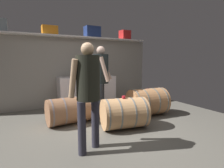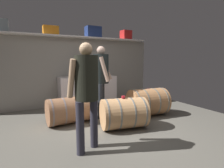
# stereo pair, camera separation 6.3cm
# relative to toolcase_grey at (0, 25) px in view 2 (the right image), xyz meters

# --- Properties ---
(ground_plane) EXTENTS (6.20, 8.25, 0.02)m
(ground_plane) POSITION_rel_toolcase_grey_xyz_m (1.74, -1.74, -2.14)
(ground_plane) COLOR #605D54
(back_wall_panel) EXTENTS (5.00, 0.10, 1.95)m
(back_wall_panel) POSITION_rel_toolcase_grey_xyz_m (1.74, 0.15, -1.16)
(back_wall_panel) COLOR gray
(back_wall_panel) RESTS_ON ground
(high_shelf_board) EXTENTS (4.60, 0.40, 0.03)m
(high_shelf_board) POSITION_rel_toolcase_grey_xyz_m (1.74, 0.00, -0.17)
(high_shelf_board) COLOR white
(high_shelf_board) RESTS_ON back_wall_panel
(toolcase_grey) EXTENTS (0.37, 0.21, 0.30)m
(toolcase_grey) POSITION_rel_toolcase_grey_xyz_m (0.00, 0.00, 0.00)
(toolcase_grey) COLOR gray
(toolcase_grey) RESTS_ON high_shelf_board
(toolcase_orange) EXTENTS (0.39, 0.25, 0.23)m
(toolcase_orange) POSITION_rel_toolcase_grey_xyz_m (1.14, 0.00, -0.03)
(toolcase_orange) COLOR orange
(toolcase_orange) RESTS_ON high_shelf_board
(toolcase_navy) EXTENTS (0.44, 0.31, 0.31)m
(toolcase_navy) POSITION_rel_toolcase_grey_xyz_m (2.32, 0.00, 0.01)
(toolcase_navy) COLOR navy
(toolcase_navy) RESTS_ON high_shelf_board
(toolcase_red) EXTENTS (0.31, 0.29, 0.28)m
(toolcase_red) POSITION_rel_toolcase_grey_xyz_m (3.44, 0.00, -0.01)
(toolcase_red) COLOR red
(toolcase_red) RESTS_ON high_shelf_board
(work_cabinet) EXTENTS (1.62, 0.53, 0.86)m
(work_cabinet) POSITION_rel_toolcase_grey_xyz_m (2.07, -0.17, -1.70)
(work_cabinet) COLOR white
(work_cabinet) RESTS_ON ground
(wine_bottle_dark) EXTENTS (0.07, 0.07, 0.28)m
(wine_bottle_dark) POSITION_rel_toolcase_grey_xyz_m (2.57, -0.23, -1.15)
(wine_bottle_dark) COLOR black
(wine_bottle_dark) RESTS_ON work_cabinet
(wine_bottle_green) EXTENTS (0.07, 0.07, 0.33)m
(wine_bottle_green) POSITION_rel_toolcase_grey_xyz_m (1.81, -0.23, -1.13)
(wine_bottle_green) COLOR #2F5033
(wine_bottle_green) RESTS_ON work_cabinet
(wine_bottle_amber) EXTENTS (0.08, 0.08, 0.30)m
(wine_bottle_amber) POSITION_rel_toolcase_grey_xyz_m (1.67, -0.27, -1.13)
(wine_bottle_amber) COLOR brown
(wine_bottle_amber) RESTS_ON work_cabinet
(wine_glass) EXTENTS (0.08, 0.08, 0.14)m
(wine_glass) POSITION_rel_toolcase_grey_xyz_m (1.67, -0.14, -1.18)
(wine_glass) COLOR white
(wine_glass) RESTS_ON work_cabinet
(wine_barrel_near) EXTENTS (0.95, 0.74, 0.60)m
(wine_barrel_near) POSITION_rel_toolcase_grey_xyz_m (2.13, -2.14, -1.83)
(wine_barrel_near) COLOR tan
(wine_barrel_near) RESTS_ON ground
(wine_barrel_far) EXTENTS (0.96, 0.61, 0.56)m
(wine_barrel_far) POSITION_rel_toolcase_grey_xyz_m (1.26, -1.38, -1.85)
(wine_barrel_far) COLOR #966645
(wine_barrel_far) RESTS_ON ground
(wine_barrel_flank) EXTENTS (0.95, 0.72, 0.66)m
(wine_barrel_flank) POSITION_rel_toolcase_grey_xyz_m (3.06, -1.68, -1.81)
(wine_barrel_flank) COLOR #BA8051
(wine_barrel_flank) RESTS_ON ground
(tasting_cup) EXTENTS (0.07, 0.07, 0.04)m
(tasting_cup) POSITION_rel_toolcase_grey_xyz_m (2.12, -2.14, -1.51)
(tasting_cup) COLOR red
(tasting_cup) RESTS_ON wine_barrel_near
(winemaker_pouring) EXTENTS (0.49, 0.44, 1.56)m
(winemaker_pouring) POSITION_rel_toolcase_grey_xyz_m (1.22, -2.64, -1.17)
(winemaker_pouring) COLOR #2C2B37
(winemaker_pouring) RESTS_ON ground
(visitor_tasting) EXTENTS (0.50, 0.54, 1.63)m
(visitor_tasting) POSITION_rel_toolcase_grey_xyz_m (2.03, -1.28, -1.13)
(visitor_tasting) COLOR #262B32
(visitor_tasting) RESTS_ON ground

